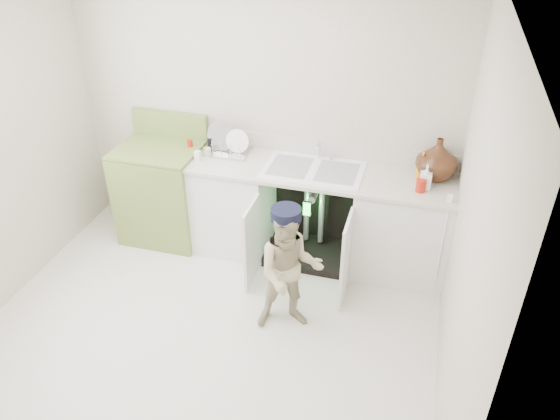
{
  "coord_description": "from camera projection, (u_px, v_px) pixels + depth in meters",
  "views": [
    {
      "loc": [
        1.39,
        -2.84,
        3.1
      ],
      "look_at": [
        0.4,
        0.7,
        0.77
      ],
      "focal_mm": 35.0,
      "sensor_mm": 36.0,
      "label": 1
    }
  ],
  "objects": [
    {
      "name": "room_shell",
      "position": [
        194.0,
        195.0,
        3.62
      ],
      "size": [
        6.0,
        5.5,
        1.26
      ],
      "color": "beige",
      "rests_on": "ground"
    },
    {
      "name": "counter_run",
      "position": [
        316.0,
        211.0,
        4.88
      ],
      "size": [
        2.44,
        1.02,
        1.25
      ],
      "color": "white",
      "rests_on": "ground"
    },
    {
      "name": "repair_worker",
      "position": [
        290.0,
        270.0,
        4.09
      ],
      "size": [
        0.62,
        0.87,
        1.07
      ],
      "rotation": [
        0.0,
        0.0,
        0.35
      ],
      "color": "#C5B48E",
      "rests_on": "ground"
    },
    {
      "name": "ground",
      "position": [
        208.0,
        331.0,
        4.29
      ],
      "size": [
        3.5,
        3.5,
        0.0
      ],
      "primitive_type": "plane",
      "color": "beige",
      "rests_on": "ground"
    },
    {
      "name": "avocado_stove",
      "position": [
        164.0,
        190.0,
        5.2
      ],
      "size": [
        0.75,
        0.65,
        1.17
      ],
      "color": "olive",
      "rests_on": "ground"
    }
  ]
}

